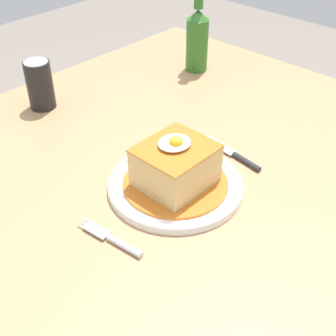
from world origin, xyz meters
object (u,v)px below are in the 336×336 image
object	(u,v)px
knife	(238,157)
beer_bottle_green	(197,37)
main_plate	(175,185)
soda_can	(40,85)
fork	(115,241)

from	to	relation	value
knife	beer_bottle_green	distance (m)	0.47
main_plate	soda_can	bearing A→B (deg)	88.24
fork	soda_can	distance (m)	0.54
main_plate	fork	size ratio (longest dim) A/B	1.90
soda_can	knife	bearing A→B (deg)	-73.17
main_plate	beer_bottle_green	world-z (taller)	beer_bottle_green
soda_can	beer_bottle_green	bearing A→B (deg)	-17.78
knife	beer_bottle_green	world-z (taller)	beer_bottle_green
fork	soda_can	xyz separation A→B (m)	(0.20, 0.50, 0.06)
main_plate	soda_can	size ratio (longest dim) A/B	2.18
beer_bottle_green	fork	bearing A→B (deg)	-150.83
fork	beer_bottle_green	size ratio (longest dim) A/B	0.53
main_plate	soda_can	xyz separation A→B (m)	(0.01, 0.47, 0.05)
beer_bottle_green	knife	bearing A→B (deg)	-128.39
knife	soda_can	distance (m)	0.53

